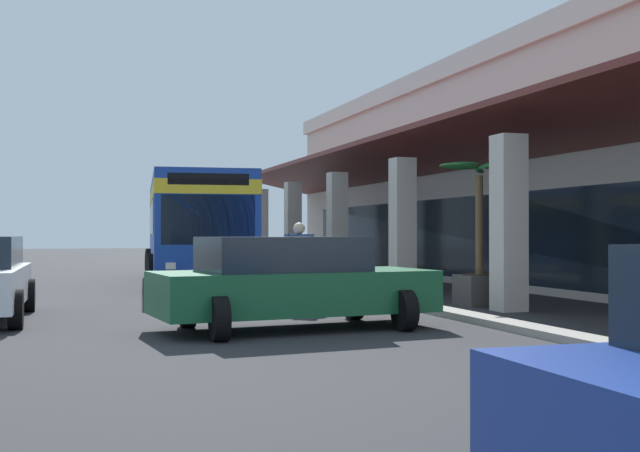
{
  "coord_description": "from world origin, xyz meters",
  "views": [
    {
      "loc": [
        21.26,
        -3.7,
        1.53
      ],
      "look_at": [
        -0.28,
        3.3,
        1.73
      ],
      "focal_mm": 44.6,
      "sensor_mm": 36.0,
      "label": 1
    }
  ],
  "objects_px": {
    "transit_bus": "(194,222)",
    "parked_sedan_green": "(291,282)",
    "potted_palm": "(479,269)",
    "pedestrian": "(299,260)"
  },
  "relations": [
    {
      "from": "transit_bus",
      "to": "parked_sedan_green",
      "type": "relative_size",
      "value": 2.5
    },
    {
      "from": "transit_bus",
      "to": "pedestrian",
      "type": "height_order",
      "value": "transit_bus"
    },
    {
      "from": "pedestrian",
      "to": "potted_palm",
      "type": "xyz_separation_m",
      "value": [
        0.27,
        3.88,
        -0.22
      ]
    },
    {
      "from": "transit_bus",
      "to": "potted_palm",
      "type": "bearing_deg",
      "value": 25.42
    },
    {
      "from": "parked_sedan_green",
      "to": "potted_palm",
      "type": "bearing_deg",
      "value": 119.46
    },
    {
      "from": "transit_bus",
      "to": "pedestrian",
      "type": "xyz_separation_m",
      "value": [
        9.23,
        0.64,
        -0.87
      ]
    },
    {
      "from": "parked_sedan_green",
      "to": "potted_palm",
      "type": "distance_m",
      "value": 5.64
    },
    {
      "from": "transit_bus",
      "to": "potted_palm",
      "type": "relative_size",
      "value": 3.71
    },
    {
      "from": "transit_bus",
      "to": "potted_palm",
      "type": "xyz_separation_m",
      "value": [
        9.49,
        4.51,
        -1.09
      ]
    },
    {
      "from": "transit_bus",
      "to": "pedestrian",
      "type": "bearing_deg",
      "value": 3.96
    }
  ]
}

